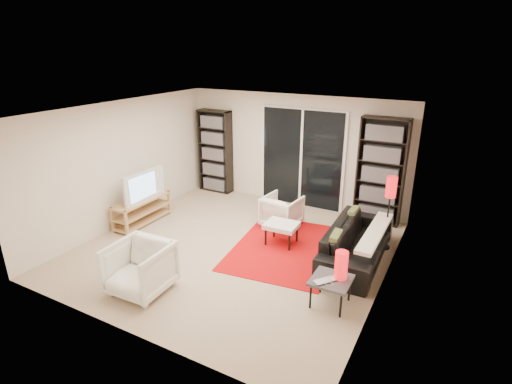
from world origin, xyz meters
TOP-DOWN VIEW (x-y plane):
  - floor at (0.00, 0.00)m, footprint 5.00×5.00m
  - wall_back at (0.00, 2.50)m, footprint 5.00×0.02m
  - wall_front at (0.00, -2.50)m, footprint 5.00×0.02m
  - wall_left at (-2.50, 0.00)m, footprint 0.02×5.00m
  - wall_right at (2.50, 0.00)m, footprint 0.02×5.00m
  - ceiling at (0.00, 0.00)m, footprint 5.00×5.00m
  - sliding_door at (0.20, 2.46)m, footprint 1.92×0.08m
  - bookshelf_left at (-1.95, 2.33)m, footprint 0.80×0.30m
  - bookshelf_right at (1.90, 2.33)m, footprint 0.90×0.30m
  - tv_stand at (-2.20, 0.06)m, footprint 0.41×1.30m
  - tv at (-2.18, 0.06)m, footprint 0.17×1.02m
  - rug at (0.78, 0.43)m, footprint 1.98×2.51m
  - sofa at (1.96, 0.63)m, footprint 0.88×2.13m
  - armchair_back at (0.32, 1.22)m, footprint 0.73×0.75m
  - armchair_front at (-0.53, -1.75)m, footprint 0.82×0.84m
  - ottoman at (0.64, 0.54)m, footprint 0.58×0.48m
  - side_table at (1.97, -0.76)m, footprint 0.53×0.53m
  - laptop at (1.95, -0.88)m, footprint 0.34×0.37m
  - table_lamp at (2.07, -0.67)m, footprint 0.18×0.18m
  - floor_lamp at (2.29, 1.26)m, footprint 0.20×0.20m

SIDE VIEW (x-z plane):
  - floor at x=0.00m, z-range 0.00..0.00m
  - rug at x=0.78m, z-range 0.00..0.01m
  - tv_stand at x=-2.20m, z-range 0.01..0.51m
  - sofa at x=1.96m, z-range 0.00..0.61m
  - armchair_back at x=0.32m, z-range 0.00..0.62m
  - ottoman at x=0.64m, z-range 0.15..0.55m
  - side_table at x=1.97m, z-range 0.16..0.56m
  - armchair_front at x=-0.53m, z-range 0.00..0.74m
  - laptop at x=1.95m, z-range 0.40..0.42m
  - table_lamp at x=2.07m, z-range 0.40..0.79m
  - tv at x=-2.18m, z-range 0.50..1.09m
  - bookshelf_left at x=-1.95m, z-range 0.00..1.95m
  - floor_lamp at x=2.29m, z-range 0.34..1.65m
  - sliding_door at x=0.20m, z-range -0.03..2.13m
  - bookshelf_right at x=1.90m, z-range 0.00..2.10m
  - wall_back at x=0.00m, z-range 0.00..2.40m
  - wall_front at x=0.00m, z-range 0.00..2.40m
  - wall_left at x=-2.50m, z-range 0.00..2.40m
  - wall_right at x=2.50m, z-range 0.00..2.40m
  - ceiling at x=0.00m, z-range 2.39..2.41m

